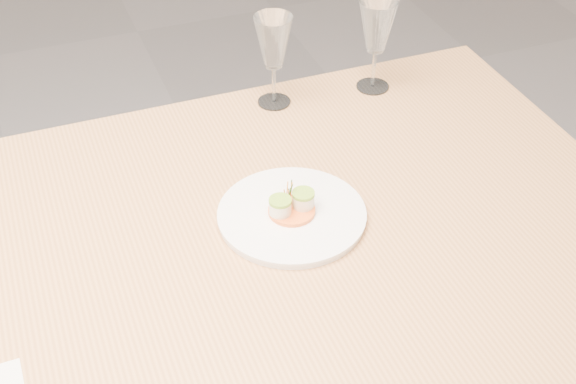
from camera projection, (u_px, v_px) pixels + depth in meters
name	position (u px, v px, depth m)	size (l,w,h in m)	color
dining_table	(10.00, 329.00, 1.39)	(2.40, 1.00, 0.75)	tan
dinner_plate	(292.00, 214.00, 1.51)	(0.28, 0.28, 0.07)	white
wine_glass_2	(273.00, 44.00, 1.74)	(0.09, 0.09, 0.21)	white
wine_glass_3	(377.00, 28.00, 1.79)	(0.09, 0.09, 0.22)	white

